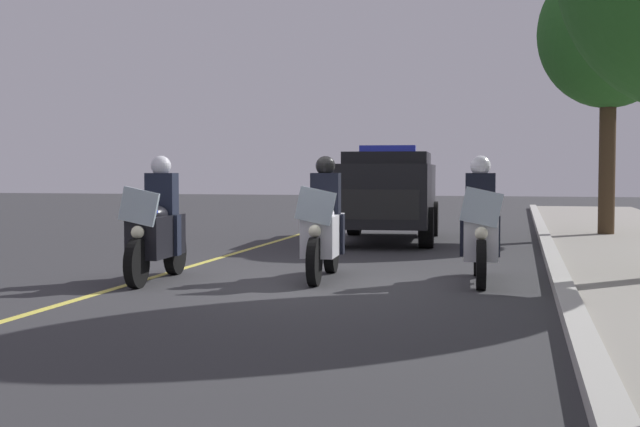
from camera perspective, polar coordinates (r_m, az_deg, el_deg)
The scene contains 8 objects.
ground_plane at distance 11.61m, azimuth -0.93°, elevation -4.64°, with size 80.00×80.00×0.00m, color #333335.
curb_strip at distance 11.27m, azimuth 15.71°, elevation -4.59°, with size 48.00×0.24×0.15m, color #B7B5AD.
lane_stripe_center at distance 12.35m, azimuth -11.23°, elevation -4.23°, with size 48.00×0.12×0.01m, color #E0D14C.
police_motorcycle_lead_left at distance 12.02m, azimuth -10.71°, elevation -1.08°, with size 2.14×0.61×1.72m.
police_motorcycle_lead_right at distance 12.02m, azimuth 0.23°, elevation -1.03°, with size 2.14×0.61×1.72m.
police_motorcycle_trailing at distance 11.85m, azimuth 10.53°, elevation -1.14°, with size 2.14×0.61×1.72m.
police_suv at distance 18.52m, azimuth 4.46°, elevation 1.47°, with size 5.01×2.32×2.05m.
tree_far_back at distance 20.44m, azimuth 18.56°, elevation 11.16°, with size 3.12×3.12×6.11m.
Camera 1 is at (11.17, 2.77, 1.52)m, focal length 48.47 mm.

